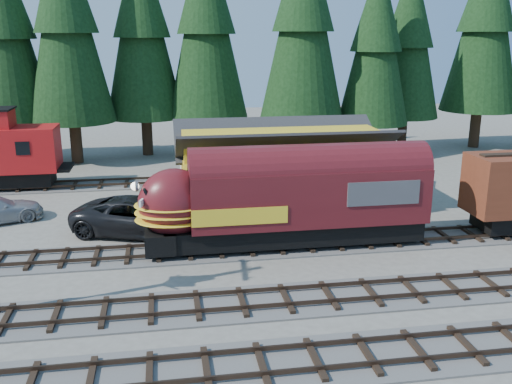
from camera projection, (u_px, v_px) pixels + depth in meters
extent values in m
plane|color=#6B665B|center=(329.00, 277.00, 25.40)|extent=(120.00, 120.00, 0.00)
cube|color=#4C4947|center=(487.00, 234.00, 30.76)|extent=(68.00, 3.20, 0.08)
cube|color=#38281E|center=(495.00, 235.00, 30.02)|extent=(68.00, 0.08, 0.16)
cube|color=#38281E|center=(480.00, 226.00, 31.38)|extent=(68.00, 0.08, 0.16)
cube|color=#4C4947|center=(124.00, 184.00, 40.93)|extent=(32.00, 3.20, 0.08)
cube|color=#38281E|center=(123.00, 184.00, 40.19)|extent=(32.00, 0.08, 0.16)
cube|color=#38281E|center=(124.00, 179.00, 41.56)|extent=(32.00, 0.08, 0.16)
cube|color=gold|center=(282.00, 182.00, 34.92)|extent=(12.00, 6.00, 3.40)
cube|color=yellow|center=(282.00, 143.00, 34.27)|extent=(11.88, 3.30, 1.44)
cube|color=white|center=(183.00, 182.00, 32.89)|extent=(0.06, 2.40, 0.60)
cone|color=black|center=(4.00, 28.00, 45.11)|extent=(6.64, 6.64, 15.13)
cone|color=black|center=(66.00, 22.00, 44.87)|extent=(6.94, 6.94, 15.82)
cone|color=black|center=(142.00, 27.00, 48.14)|extent=(6.70, 6.70, 15.26)
cone|color=black|center=(206.00, 23.00, 47.90)|extent=(6.89, 6.89, 15.70)
cone|color=black|center=(303.00, 20.00, 46.06)|extent=(7.02, 7.02, 15.99)
cone|color=black|center=(376.00, 42.00, 47.37)|extent=(5.97, 5.97, 13.59)
cone|color=black|center=(409.00, 39.00, 50.72)|extent=(6.11, 6.11, 13.93)
cone|color=black|center=(486.00, 22.00, 51.44)|extent=(7.01, 7.01, 15.97)
cube|color=black|center=(294.00, 231.00, 28.87)|extent=(13.02, 2.33, 1.01)
cube|color=#581418|center=(309.00, 195.00, 28.48)|extent=(11.88, 2.74, 2.74)
ellipsoid|color=#581418|center=(174.00, 203.00, 27.46)|extent=(3.47, 2.69, 3.38)
cube|color=#38383A|center=(373.00, 186.00, 28.92)|extent=(3.66, 2.80, 1.19)
sphere|color=white|center=(135.00, 186.00, 26.93)|extent=(0.40, 0.40, 0.40)
imported|color=black|center=(140.00, 217.00, 30.62)|extent=(7.90, 5.68, 2.00)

